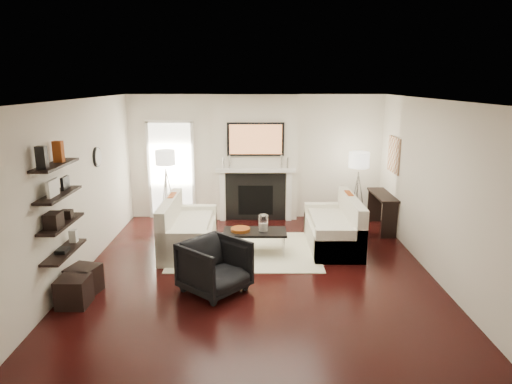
{
  "coord_description": "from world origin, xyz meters",
  "views": [
    {
      "loc": [
        -0.03,
        -6.85,
        2.96
      ],
      "look_at": [
        0.0,
        0.6,
        1.15
      ],
      "focal_mm": 32.0,
      "sensor_mm": 36.0,
      "label": 1
    }
  ],
  "objects_px": {
    "coffee_table": "(255,232)",
    "armchair": "(215,264)",
    "loveseat_right_base": "(332,235)",
    "ottoman_near": "(84,280)",
    "lamp_left_shade": "(165,158)",
    "loveseat_left_base": "(189,238)",
    "lamp_right_shade": "(359,160)"
  },
  "relations": [
    {
      "from": "coffee_table",
      "to": "armchair",
      "type": "distance_m",
      "value": 1.59
    },
    {
      "from": "loveseat_right_base",
      "to": "ottoman_near",
      "type": "xyz_separation_m",
      "value": [
        -3.87,
        -1.9,
        -0.01
      ]
    },
    {
      "from": "coffee_table",
      "to": "loveseat_right_base",
      "type": "bearing_deg",
      "value": 14.81
    },
    {
      "from": "loveseat_right_base",
      "to": "lamp_left_shade",
      "type": "distance_m",
      "value": 3.7
    },
    {
      "from": "loveseat_left_base",
      "to": "lamp_left_shade",
      "type": "relative_size",
      "value": 4.5
    },
    {
      "from": "loveseat_left_base",
      "to": "coffee_table",
      "type": "bearing_deg",
      "value": -11.34
    },
    {
      "from": "ottoman_near",
      "to": "lamp_left_shade",
      "type": "bearing_deg",
      "value": 78.91
    },
    {
      "from": "ottoman_near",
      "to": "lamp_right_shade",
      "type": "bearing_deg",
      "value": 32.37
    },
    {
      "from": "lamp_right_shade",
      "to": "ottoman_near",
      "type": "distance_m",
      "value": 5.5
    },
    {
      "from": "loveseat_left_base",
      "to": "armchair",
      "type": "relative_size",
      "value": 2.15
    },
    {
      "from": "loveseat_right_base",
      "to": "coffee_table",
      "type": "distance_m",
      "value": 1.49
    },
    {
      "from": "loveseat_left_base",
      "to": "loveseat_right_base",
      "type": "xyz_separation_m",
      "value": [
        2.61,
        0.14,
        0.0
      ]
    },
    {
      "from": "loveseat_right_base",
      "to": "armchair",
      "type": "relative_size",
      "value": 2.15
    },
    {
      "from": "coffee_table",
      "to": "lamp_left_shade",
      "type": "distance_m",
      "value": 2.67
    },
    {
      "from": "coffee_table",
      "to": "ottoman_near",
      "type": "height_order",
      "value": "coffee_table"
    },
    {
      "from": "loveseat_left_base",
      "to": "coffee_table",
      "type": "distance_m",
      "value": 1.22
    },
    {
      "from": "ottoman_near",
      "to": "armchair",
      "type": "bearing_deg",
      "value": 1.29
    },
    {
      "from": "loveseat_left_base",
      "to": "loveseat_right_base",
      "type": "distance_m",
      "value": 2.61
    },
    {
      "from": "loveseat_left_base",
      "to": "ottoman_near",
      "type": "xyz_separation_m",
      "value": [
        -1.27,
        -1.76,
        -0.01
      ]
    },
    {
      "from": "loveseat_right_base",
      "to": "coffee_table",
      "type": "bearing_deg",
      "value": -165.19
    },
    {
      "from": "lamp_left_shade",
      "to": "coffee_table",
      "type": "bearing_deg",
      "value": -41.85
    },
    {
      "from": "loveseat_left_base",
      "to": "coffee_table",
      "type": "xyz_separation_m",
      "value": [
        1.18,
        -0.24,
        0.19
      ]
    },
    {
      "from": "coffee_table",
      "to": "armchair",
      "type": "bearing_deg",
      "value": -111.18
    },
    {
      "from": "loveseat_right_base",
      "to": "armchair",
      "type": "height_order",
      "value": "armchair"
    },
    {
      "from": "lamp_right_shade",
      "to": "ottoman_near",
      "type": "bearing_deg",
      "value": -147.63
    },
    {
      "from": "coffee_table",
      "to": "ottoman_near",
      "type": "distance_m",
      "value": 2.89
    },
    {
      "from": "armchair",
      "to": "lamp_right_shade",
      "type": "bearing_deg",
      "value": -1.1
    },
    {
      "from": "ottoman_near",
      "to": "loveseat_left_base",
      "type": "bearing_deg",
      "value": 54.32
    },
    {
      "from": "loveseat_right_base",
      "to": "ottoman_near",
      "type": "relative_size",
      "value": 4.5
    },
    {
      "from": "armchair",
      "to": "lamp_right_shade",
      "type": "relative_size",
      "value": 2.09
    },
    {
      "from": "loveseat_right_base",
      "to": "lamp_left_shade",
      "type": "height_order",
      "value": "lamp_left_shade"
    },
    {
      "from": "coffee_table",
      "to": "ottoman_near",
      "type": "relative_size",
      "value": 2.75
    }
  ]
}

